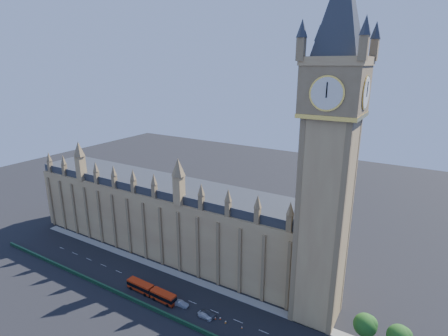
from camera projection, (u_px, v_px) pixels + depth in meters
The scene contains 14 objects.
ground at pixel (182, 298), 109.35m from camera, with size 400.00×400.00×0.00m, color black.
palace_westminster at pixel (164, 215), 135.79m from camera, with size 120.00×20.00×28.00m.
elizabeth_tower at pixel (331, 130), 86.52m from camera, with size 20.59×20.59×105.00m.
bridge_parapet at pixel (163, 313), 101.78m from camera, with size 160.00×0.60×1.20m, color #1E4C2D.
kerb_north at pixel (199, 282), 117.13m from camera, with size 160.00×3.00×0.16m, color gray.
tree_east_near at pixel (366, 325), 90.27m from camera, with size 6.00×6.00×8.50m.
red_bus at pixel (151, 291), 109.92m from camera, with size 18.99×3.48×3.22m.
car_grey at pixel (208, 314), 101.26m from camera, with size 1.90×4.73×1.61m, color #47494F.
car_silver at pixel (181, 304), 105.49m from camera, with size 1.70×4.86×1.60m, color #919498.
car_white at pixel (205, 316), 100.56m from camera, with size 1.85×4.55×1.32m, color silver.
cone_a at pixel (226, 322), 98.64m from camera, with size 0.53×0.53×0.80m.
cone_b at pixel (215, 318), 100.16m from camera, with size 0.55×0.55×0.76m.
cone_c at pixel (220, 318), 100.05m from camera, with size 0.62×0.62×0.75m.
cone_d at pixel (242, 327), 96.67m from camera, with size 0.48×0.48×0.63m.
Camera 1 is at (59.20, -73.10, 70.30)m, focal length 28.00 mm.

